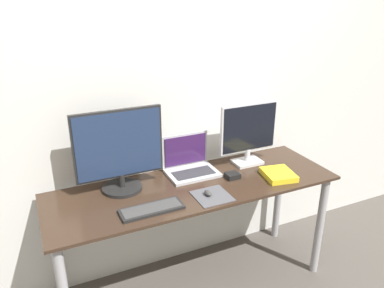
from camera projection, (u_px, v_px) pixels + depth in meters
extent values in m
cube|color=silver|center=(172.00, 92.00, 2.36)|extent=(7.00, 0.05, 2.50)
cube|color=#332319|center=(195.00, 186.00, 2.25)|extent=(1.76, 0.57, 0.02)
cylinder|color=#99999E|center=(320.00, 226.00, 2.52)|extent=(0.05, 0.05, 0.74)
cylinder|color=#99999E|center=(56.00, 252.00, 2.27)|extent=(0.05, 0.05, 0.74)
cylinder|color=#99999E|center=(278.00, 195.00, 2.91)|extent=(0.05, 0.05, 0.74)
cylinder|color=black|center=(122.00, 188.00, 2.20)|extent=(0.23, 0.23, 0.02)
cylinder|color=black|center=(122.00, 180.00, 2.18)|extent=(0.04, 0.04, 0.08)
cube|color=black|center=(119.00, 144.00, 2.10)|extent=(0.51, 0.02, 0.40)
cube|color=#1E2D4C|center=(119.00, 145.00, 2.09)|extent=(0.49, 0.01, 0.38)
cube|color=silver|center=(247.00, 162.00, 2.53)|extent=(0.19, 0.13, 0.02)
cylinder|color=silver|center=(247.00, 155.00, 2.51)|extent=(0.04, 0.04, 0.08)
cube|color=silver|center=(249.00, 127.00, 2.44)|extent=(0.41, 0.02, 0.33)
cube|color=black|center=(250.00, 128.00, 2.43)|extent=(0.39, 0.01, 0.30)
cube|color=#ADADB2|center=(192.00, 173.00, 2.38)|extent=(0.32, 0.22, 0.02)
cube|color=#2D2D33|center=(194.00, 173.00, 2.36)|extent=(0.26, 0.12, 0.00)
cube|color=#ADADB2|center=(185.00, 150.00, 2.43)|extent=(0.32, 0.01, 0.22)
cube|color=#331947|center=(186.00, 150.00, 2.42)|extent=(0.28, 0.00, 0.19)
cube|color=black|center=(152.00, 209.00, 1.98)|extent=(0.34, 0.13, 0.02)
cube|color=#383838|center=(152.00, 208.00, 1.98)|extent=(0.31, 0.10, 0.00)
cube|color=#47474C|center=(212.00, 196.00, 2.12)|extent=(0.20, 0.20, 0.00)
ellipsoid|color=#333333|center=(208.00, 193.00, 2.12)|extent=(0.04, 0.06, 0.03)
cube|color=yellow|center=(278.00, 175.00, 2.34)|extent=(0.21, 0.23, 0.04)
cube|color=white|center=(278.00, 175.00, 2.34)|extent=(0.20, 0.22, 0.03)
cube|color=black|center=(233.00, 176.00, 2.33)|extent=(0.08, 0.07, 0.03)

